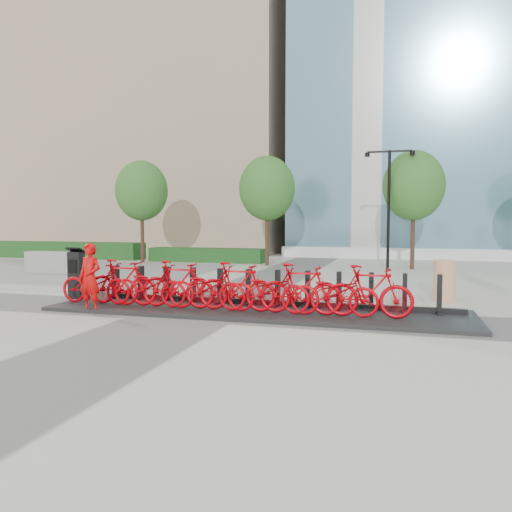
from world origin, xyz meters
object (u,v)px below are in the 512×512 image
(bike_0, at_px, (96,283))
(construction_barrel, at_px, (445,281))
(jersey_barrier, at_px, (53,262))
(worker_red, at_px, (90,278))
(kiosk, at_px, (76,274))

(bike_0, relative_size, construction_barrel, 1.75)
(bike_0, relative_size, jersey_barrier, 0.84)
(bike_0, height_order, worker_red, worker_red)
(kiosk, xyz_separation_m, jersey_barrier, (-5.32, 5.85, -0.29))
(kiosk, xyz_separation_m, construction_barrel, (9.17, 2.62, -0.18))
(jersey_barrier, bearing_deg, kiosk, -50.71)
(bike_0, bearing_deg, construction_barrel, -68.76)
(bike_0, xyz_separation_m, construction_barrel, (8.21, 3.19, -0.04))
(kiosk, bearing_deg, bike_0, -34.44)
(worker_red, height_order, construction_barrel, worker_red)
(jersey_barrier, bearing_deg, worker_red, -50.21)
(kiosk, bearing_deg, construction_barrel, 12.16)
(bike_0, distance_m, jersey_barrier, 8.99)
(bike_0, xyz_separation_m, jersey_barrier, (-6.29, 6.42, -0.14))
(worker_red, bearing_deg, kiosk, 141.94)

